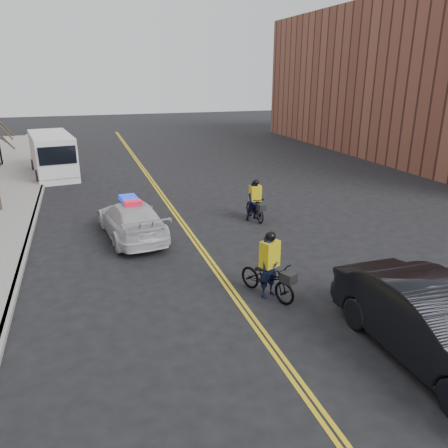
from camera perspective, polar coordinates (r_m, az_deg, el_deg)
name	(u,v)px	position (r m, az deg, el deg)	size (l,w,h in m)	color
ground	(227,285)	(13.24, 0.37, -7.93)	(120.00, 120.00, 0.00)	black
center_line_left	(171,210)	(20.44, -6.94, 1.84)	(0.10, 60.00, 0.01)	gold
center_line_right	(174,210)	(20.47, -6.50, 1.88)	(0.10, 60.00, 0.01)	gold
curb	(34,221)	(20.22, -23.61, 0.35)	(0.20, 60.00, 0.15)	gray
building_across	(422,80)	(38.92, 24.45, 16.71)	(12.00, 30.00, 11.00)	brown
police_cruiser	(132,219)	(17.10, -11.99, 0.58)	(2.55, 5.06, 1.57)	silver
dark_sedan	(435,325)	(10.65, 25.85, -11.82)	(1.87, 5.37, 1.77)	black
cargo_van	(53,156)	(29.01, -21.45, 8.31)	(3.05, 6.33, 2.55)	white
cyclist_near	(269,274)	(12.41, 5.94, -6.51)	(1.45, 2.09, 1.95)	black
cyclist_far	(255,204)	(18.78, 4.08, 2.60)	(0.82, 1.79, 1.79)	black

